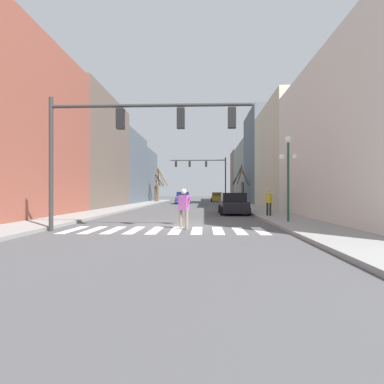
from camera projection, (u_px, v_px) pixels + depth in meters
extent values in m
plane|color=#4C4C4F|center=(170.00, 225.00, 14.74)|extent=(240.00, 240.00, 0.00)
cube|color=gray|center=(43.00, 223.00, 15.00)|extent=(2.73, 90.00, 0.15)
cube|color=gray|center=(302.00, 225.00, 14.49)|extent=(2.73, 90.00, 0.15)
cube|color=#66564C|center=(85.00, 153.00, 31.29)|extent=(6.00, 13.08, 11.53)
cube|color=#515B66|center=(119.00, 169.00, 43.72)|extent=(6.00, 11.79, 10.13)
cube|color=#515B66|center=(137.00, 176.00, 55.08)|extent=(6.00, 10.95, 9.25)
cube|color=beige|center=(372.00, 138.00, 16.27)|extent=(6.00, 15.92, 9.23)
cube|color=#BCB299|center=(294.00, 157.00, 30.14)|extent=(6.00, 11.83, 10.40)
cube|color=#515B66|center=(270.00, 158.00, 41.10)|extent=(6.00, 10.11, 12.60)
cube|color=gray|center=(255.00, 173.00, 53.68)|extent=(6.00, 15.08, 10.17)
cube|color=#66564C|center=(246.00, 176.00, 65.48)|extent=(6.00, 8.53, 10.58)
cube|color=white|center=(73.00, 230.00, 13.03)|extent=(0.45, 2.60, 0.01)
cube|color=white|center=(94.00, 230.00, 12.99)|extent=(0.45, 2.60, 0.01)
cube|color=white|center=(114.00, 230.00, 12.96)|extent=(0.45, 2.60, 0.01)
cube|color=white|center=(135.00, 230.00, 12.92)|extent=(0.45, 2.60, 0.01)
cube|color=white|center=(155.00, 230.00, 12.88)|extent=(0.45, 2.60, 0.01)
cube|color=white|center=(176.00, 230.00, 12.85)|extent=(0.45, 2.60, 0.01)
cube|color=white|center=(197.00, 230.00, 12.81)|extent=(0.45, 2.60, 0.01)
cube|color=white|center=(218.00, 230.00, 12.77)|extent=(0.45, 2.60, 0.01)
cube|color=white|center=(239.00, 231.00, 12.74)|extent=(0.45, 2.60, 0.01)
cube|color=white|center=(260.00, 231.00, 12.70)|extent=(0.45, 2.60, 0.01)
cylinder|color=#2D2D2D|center=(51.00, 164.00, 12.61)|extent=(0.18, 0.18, 5.65)
cylinder|color=#2D2D2D|center=(150.00, 106.00, 12.45)|extent=(8.45, 0.14, 0.14)
cube|color=black|center=(120.00, 119.00, 12.50)|extent=(0.32, 0.28, 0.84)
cube|color=black|center=(181.00, 118.00, 12.39)|extent=(0.32, 0.28, 0.84)
cube|color=black|center=(232.00, 118.00, 12.31)|extent=(0.32, 0.28, 0.84)
cylinder|color=#2D2D2D|center=(225.00, 180.00, 43.81)|extent=(0.18, 0.18, 6.77)
cylinder|color=#2D2D2D|center=(198.00, 160.00, 43.97)|extent=(8.10, 0.14, 0.14)
cube|color=black|center=(206.00, 164.00, 43.92)|extent=(0.32, 0.28, 0.84)
cube|color=black|center=(190.00, 164.00, 44.02)|extent=(0.32, 0.28, 0.84)
cube|color=black|center=(176.00, 164.00, 44.10)|extent=(0.32, 0.28, 0.84)
cylinder|color=#1E4C2D|center=(288.00, 182.00, 15.23)|extent=(0.12, 0.12, 4.01)
sphere|color=white|center=(288.00, 139.00, 15.23)|extent=(0.36, 0.36, 0.36)
sphere|color=white|center=(282.00, 157.00, 15.25)|extent=(0.31, 0.31, 0.31)
sphere|color=white|center=(295.00, 157.00, 15.22)|extent=(0.31, 0.31, 0.31)
cube|color=navy|center=(183.00, 200.00, 42.75)|extent=(1.82, 4.63, 0.84)
cube|color=#0E1C46|center=(183.00, 194.00, 42.75)|extent=(1.68, 2.41, 0.69)
cylinder|color=black|center=(189.00, 202.00, 41.28)|extent=(0.22, 0.64, 0.64)
cylinder|color=black|center=(176.00, 202.00, 41.35)|extent=(0.22, 0.64, 0.64)
cylinder|color=black|center=(190.00, 201.00, 44.14)|extent=(0.22, 0.64, 0.64)
cylinder|color=black|center=(178.00, 201.00, 44.22)|extent=(0.22, 0.64, 0.64)
cube|color=black|center=(233.00, 206.00, 22.52)|extent=(1.87, 4.45, 0.78)
cube|color=black|center=(233.00, 197.00, 22.52)|extent=(1.72, 2.31, 0.64)
cylinder|color=black|center=(220.00, 209.00, 23.94)|extent=(0.22, 0.64, 0.64)
cylinder|color=black|center=(244.00, 209.00, 23.86)|extent=(0.22, 0.64, 0.64)
cylinder|color=black|center=(222.00, 211.00, 21.18)|extent=(0.22, 0.64, 0.64)
cylinder|color=black|center=(249.00, 211.00, 21.11)|extent=(0.22, 0.64, 0.64)
cube|color=#A38423|center=(217.00, 198.00, 52.23)|extent=(1.82, 4.25, 0.80)
cube|color=#594813|center=(217.00, 194.00, 52.23)|extent=(1.67, 2.21, 0.66)
cylinder|color=black|center=(211.00, 200.00, 53.58)|extent=(0.22, 0.64, 0.64)
cylinder|color=black|center=(222.00, 200.00, 53.51)|extent=(0.22, 0.64, 0.64)
cylinder|color=black|center=(212.00, 200.00, 50.95)|extent=(0.22, 0.64, 0.64)
cylinder|color=black|center=(223.00, 200.00, 50.87)|extent=(0.22, 0.64, 0.64)
cylinder|color=black|center=(267.00, 209.00, 19.20)|extent=(0.12, 0.12, 0.81)
cylinder|color=black|center=(270.00, 209.00, 18.93)|extent=(0.12, 0.12, 0.81)
cube|color=gold|center=(269.00, 198.00, 19.06)|extent=(0.38, 0.46, 0.64)
sphere|color=tan|center=(269.00, 191.00, 19.07)|extent=(0.23, 0.23, 0.23)
cylinder|color=gold|center=(267.00, 198.00, 19.27)|extent=(0.20, 0.29, 0.62)
cylinder|color=gold|center=(271.00, 199.00, 18.86)|extent=(0.20, 0.29, 0.62)
cylinder|color=#7A705B|center=(181.00, 220.00, 13.19)|extent=(0.13, 0.13, 0.85)
cylinder|color=#7A705B|center=(187.00, 220.00, 13.04)|extent=(0.13, 0.13, 0.85)
cube|color=#9E4C93|center=(184.00, 203.00, 13.11)|extent=(0.48, 0.40, 0.67)
sphere|color=beige|center=(184.00, 192.00, 13.12)|extent=(0.24, 0.24, 0.24)
cylinder|color=#9E4C93|center=(179.00, 204.00, 13.24)|extent=(0.30, 0.22, 0.65)
cylinder|color=#9E4C93|center=(188.00, 204.00, 12.99)|extent=(0.30, 0.22, 0.65)
cylinder|color=brown|center=(243.00, 193.00, 40.41)|extent=(0.37, 0.37, 2.84)
cylinder|color=brown|center=(246.00, 178.00, 40.34)|extent=(0.92, 0.28, 1.98)
cylinder|color=brown|center=(238.00, 176.00, 40.74)|extent=(1.42, 0.78, 2.26)
cylinder|color=brown|center=(240.00, 176.00, 39.84)|extent=(1.00, 1.35, 2.35)
cylinder|color=brown|center=(238.00, 175.00, 41.57)|extent=(1.09, 2.44, 2.72)
cylinder|color=brown|center=(158.00, 193.00, 49.63)|extent=(0.38, 0.38, 2.85)
cylinder|color=brown|center=(158.00, 177.00, 50.82)|extent=(0.37, 2.53, 2.98)
cylinder|color=brown|center=(161.00, 177.00, 49.58)|extent=(1.23, 0.25, 2.75)
cylinder|color=brown|center=(163.00, 177.00, 49.57)|extent=(1.80, 0.24, 3.12)
cylinder|color=brown|center=(156.00, 193.00, 50.96)|extent=(0.35, 0.35, 2.65)
cylinder|color=brown|center=(160.00, 180.00, 51.69)|extent=(1.25, 1.73, 2.19)
cylinder|color=brown|center=(156.00, 183.00, 50.30)|extent=(0.45, 1.42, 1.58)
cylinder|color=brown|center=(155.00, 180.00, 49.84)|extent=(0.35, 2.36, 2.65)
cylinder|color=brown|center=(157.00, 183.00, 51.38)|extent=(0.40, 0.97, 1.80)
cylinder|color=brown|center=(158.00, 180.00, 51.87)|extent=(0.68, 1.99, 2.16)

